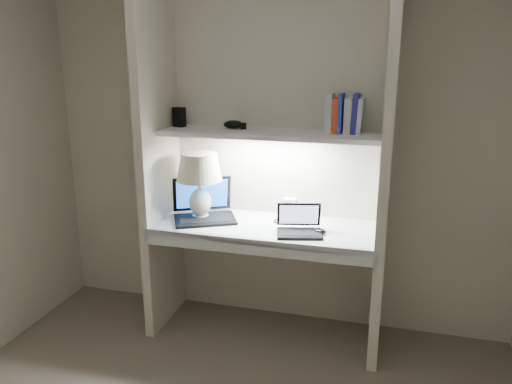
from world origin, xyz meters
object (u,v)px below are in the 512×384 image
(laptop_main, at_px, (204,209))
(laptop_netbook, at_px, (299,227))
(speaker, at_px, (290,208))
(book_row, at_px, (344,114))
(table_lamp, at_px, (199,175))

(laptop_main, bearing_deg, laptop_netbook, -37.17)
(speaker, bearing_deg, book_row, 2.84)
(laptop_main, height_order, speaker, laptop_main)
(book_row, bearing_deg, laptop_main, -171.32)
(table_lamp, bearing_deg, laptop_main, 14.04)
(table_lamp, xyz_separation_m, laptop_netbook, (0.70, -0.12, -0.26))
(laptop_main, xyz_separation_m, laptop_netbook, (0.67, -0.12, -0.02))
(laptop_main, xyz_separation_m, speaker, (0.56, 0.17, 0.01))
(laptop_netbook, relative_size, book_row, 1.32)
(speaker, bearing_deg, table_lamp, -155.67)
(laptop_netbook, height_order, book_row, book_row)
(speaker, height_order, book_row, book_row)
(table_lamp, height_order, book_row, book_row)
(laptop_main, bearing_deg, speaker, -10.35)
(laptop_main, distance_m, laptop_netbook, 0.69)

